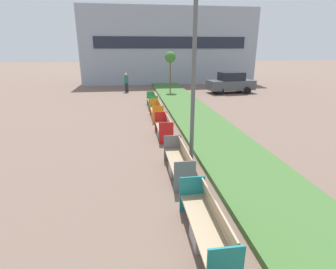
{
  "coord_description": "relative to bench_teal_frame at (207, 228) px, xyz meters",
  "views": [
    {
      "loc": [
        -0.47,
        2.77,
        3.9
      ],
      "look_at": [
        0.9,
        12.69,
        0.6
      ],
      "focal_mm": 28.0,
      "sensor_mm": 36.0,
      "label": 1
    }
  ],
  "objects": [
    {
      "name": "planter_grass_strip",
      "position": [
        2.26,
        4.86,
        -0.29
      ],
      "size": [
        2.8,
        120.0,
        0.18
      ],
      "color": "#426B33",
      "rests_on": "ground"
    },
    {
      "name": "building_backdrop",
      "position": [
        3.06,
        27.93,
        3.73
      ],
      "size": [
        19.63,
        5.43,
        8.2
      ],
      "color": "#939EAD",
      "rests_on": "ground"
    },
    {
      "name": "bench_teal_frame",
      "position": [
        0.0,
        0.0,
        0.0
      ],
      "size": [
        0.65,
        2.43,
        0.94
      ],
      "color": "#9E9B96",
      "rests_on": "ground"
    },
    {
      "name": "bench_grey_frame",
      "position": [
        -0.0,
        3.25,
        -0.0
      ],
      "size": [
        0.65,
        2.31,
        0.94
      ],
      "color": "#9E9B96",
      "rests_on": "ground"
    },
    {
      "name": "bench_red_frame",
      "position": [
        -0.0,
        7.11,
        -0.01
      ],
      "size": [
        0.65,
        2.03,
        0.94
      ],
      "color": "#9E9B96",
      "rests_on": "ground"
    },
    {
      "name": "bench_orange_frame",
      "position": [
        -0.0,
        10.61,
        -0.01
      ],
      "size": [
        0.65,
        2.17,
        0.94
      ],
      "color": "#9E9B96",
      "rests_on": "ground"
    },
    {
      "name": "bench_green_frame",
      "position": [
        -0.0,
        13.66,
        -0.01
      ],
      "size": [
        0.65,
        2.06,
        0.94
      ],
      "color": "#9E9B96",
      "rests_on": "ground"
    },
    {
      "name": "street_lamp_post",
      "position": [
        0.61,
        4.14,
        4.11
      ],
      "size": [
        0.24,
        0.44,
        8.2
      ],
      "color": "#56595B",
      "rests_on": "ground"
    },
    {
      "name": "sapling_tree_far",
      "position": [
        2.04,
        19.18,
        2.75
      ],
      "size": [
        0.95,
        0.95,
        3.66
      ],
      "color": "brown",
      "rests_on": "ground"
    },
    {
      "name": "pedestrian_walking",
      "position": [
        -1.89,
        20.62,
        0.52
      ],
      "size": [
        0.53,
        0.24,
        1.75
      ],
      "color": "#232633",
      "rests_on": "ground"
    },
    {
      "name": "parked_car_distant",
      "position": [
        7.61,
        18.84,
        0.54
      ],
      "size": [
        4.36,
        2.18,
        1.86
      ],
      "rotation": [
        0.0,
        0.0,
        0.1
      ],
      "color": "#474C51",
      "rests_on": "ground"
    }
  ]
}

